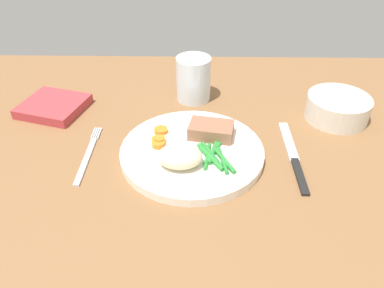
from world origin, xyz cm
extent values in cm
cube|color=brown|center=(0.00, 0.00, 1.00)|extent=(120.00, 90.00, 2.00)
cylinder|color=white|center=(1.94, 1.29, 2.80)|extent=(25.47, 25.47, 1.60)
cube|color=#936047|center=(5.37, 5.31, 4.85)|extent=(8.76, 6.43, 2.49)
ellipsoid|color=beige|center=(-0.36, -3.29, 5.42)|extent=(7.46, 5.46, 3.65)
cylinder|color=orange|center=(-3.99, 6.26, 4.00)|extent=(2.54, 2.54, 0.81)
cylinder|color=orange|center=(-4.24, 3.08, 4.03)|extent=(2.31, 2.31, 0.86)
cylinder|color=orange|center=(-4.05, 1.88, 4.07)|extent=(2.31, 2.31, 0.94)
cylinder|color=orange|center=(-3.94, 2.88, 4.21)|extent=(2.02, 2.02, 1.21)
cylinder|color=#2D8C38|center=(5.39, -0.92, 3.99)|extent=(3.77, 6.90, 0.78)
cylinder|color=#2D8C38|center=(5.62, -0.37, 4.01)|extent=(2.40, 6.70, 0.81)
cylinder|color=#2D8C38|center=(7.49, -2.43, 3.99)|extent=(3.61, 6.42, 0.78)
cylinder|color=#2D8C38|center=(7.19, -2.33, 3.94)|extent=(1.78, 6.85, 0.68)
cylinder|color=#2D8C38|center=(4.74, -0.76, 4.03)|extent=(3.92, 5.59, 0.86)
cylinder|color=#2D8C38|center=(5.67, 0.34, 3.96)|extent=(3.78, 6.98, 0.71)
cylinder|color=#2D8C38|center=(4.60, -1.23, 3.91)|extent=(1.43, 6.93, 0.62)
cylinder|color=#2D8C38|center=(5.26, -1.95, 4.01)|extent=(4.34, 6.23, 0.82)
cube|color=silver|center=(-16.69, -0.71, 2.20)|extent=(1.00, 13.00, 0.40)
cube|color=silver|center=(-17.29, 7.59, 2.20)|extent=(0.24, 3.60, 0.40)
cube|color=silver|center=(-16.89, 7.59, 2.20)|extent=(0.24, 3.60, 0.40)
cube|color=silver|center=(-16.49, 7.59, 2.20)|extent=(0.24, 3.60, 0.40)
cube|color=silver|center=(-16.09, 7.59, 2.20)|extent=(0.24, 3.60, 0.40)
cube|color=black|center=(20.02, -4.21, 2.20)|extent=(1.30, 9.00, 0.64)
cube|color=silver|center=(20.02, 5.79, 2.20)|extent=(1.70, 12.00, 0.40)
cylinder|color=silver|center=(1.89, 22.07, 6.79)|extent=(7.48, 7.48, 9.58)
cylinder|color=silver|center=(1.89, 22.07, 3.86)|extent=(6.88, 6.88, 3.72)
cylinder|color=silver|center=(31.20, 14.33, 4.44)|extent=(12.54, 12.54, 4.89)
cylinder|color=beige|center=(31.20, 14.33, 5.54)|extent=(10.66, 10.66, 2.69)
cube|color=#B2383D|center=(-27.68, 16.39, 2.99)|extent=(15.01, 14.32, 1.98)
camera|label=1|loc=(2.87, -50.98, 43.41)|focal=34.78mm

